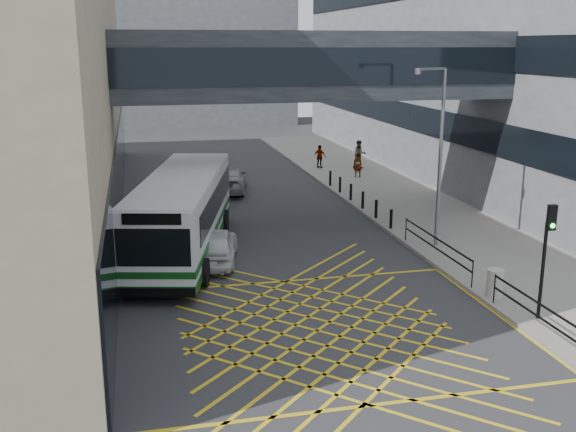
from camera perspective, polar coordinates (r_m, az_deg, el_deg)
ground at (r=20.74m, az=2.49°, el=-9.68°), size 120.00×120.00×0.00m
building_right at (r=51.30m, az=22.50°, el=15.05°), size 24.09×44.00×20.00m
building_far at (r=78.32m, az=-10.92°, el=14.52°), size 28.00×16.00×18.00m
skybridge at (r=31.32m, az=2.16°, el=12.62°), size 20.00×4.10×3.00m
pavement at (r=37.06m, az=9.85°, el=1.10°), size 6.00×54.00×0.16m
box_junction at (r=20.74m, az=2.49°, el=-9.67°), size 12.00×9.00×0.01m
bus at (r=27.88m, az=-8.86°, el=0.33°), size 5.36×12.05×3.30m
car_white at (r=26.80m, az=-6.23°, el=-2.45°), size 2.74×4.87×1.46m
car_dark at (r=38.46m, az=-6.69°, el=2.58°), size 3.02×4.49×1.31m
car_silver at (r=39.75m, az=-5.05°, el=3.18°), size 3.04×5.31×1.56m
traffic_light at (r=21.74m, az=21.07°, el=-2.34°), size 0.26×0.42×3.68m
street_lamp at (r=28.28m, az=12.58°, el=5.72°), size 1.64×0.75×7.38m
litter_bin at (r=23.76m, az=17.12°, el=-5.46°), size 0.56×0.56×0.97m
kerb_railings at (r=24.17m, az=15.62°, el=-4.43°), size 0.05×12.54×1.00m
bollards at (r=35.99m, az=5.83°, el=1.71°), size 0.14×10.14×0.90m
pedestrian_a at (r=43.31m, az=5.92°, el=4.31°), size 0.63×0.45×1.56m
pedestrian_b at (r=46.49m, az=6.07°, el=5.20°), size 0.96×0.60×1.90m
pedestrian_c at (r=46.38m, az=2.71°, el=5.04°), size 0.98×0.96×1.57m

